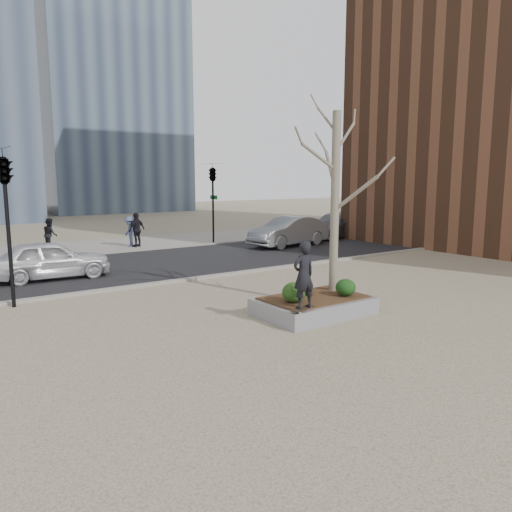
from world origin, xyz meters
TOP-DOWN VIEW (x-y plane):
  - ground at (0.00, 0.00)m, footprint 120.00×120.00m
  - street at (0.00, 10.00)m, footprint 60.00×8.00m
  - far_sidewalk at (0.00, 17.00)m, footprint 60.00×6.00m
  - planter at (1.00, 0.00)m, footprint 3.00×2.00m
  - planter_mulch at (1.00, 0.00)m, footprint 2.70×1.70m
  - sycamore_tree at (2.00, 0.30)m, footprint 2.80×2.80m
  - shrub_left at (0.17, -0.16)m, footprint 0.62×0.62m
  - shrub_middle at (0.95, 0.37)m, footprint 0.52×0.52m
  - shrub_right at (1.77, -0.42)m, footprint 0.55×0.55m
  - skateboard at (-0.10, -0.83)m, footprint 0.80×0.42m
  - skateboarder at (-0.10, -0.83)m, footprint 0.62×0.42m
  - police_car at (-3.64, 9.15)m, footprint 4.28×1.95m
  - car_silver at (9.17, 11.09)m, footprint 4.98×2.27m
  - car_third at (14.14, 12.65)m, footprint 5.48×3.52m
  - pedestrian_a at (-1.81, 16.87)m, footprint 0.65×0.82m
  - pedestrian_b at (2.02, 15.83)m, footprint 0.62×1.06m
  - pedestrian_c at (2.30, 15.52)m, footprint 1.16×0.83m
  - traffic_light_near at (-5.50, 5.60)m, footprint 0.60×2.48m
  - traffic_light_far at (6.50, 14.60)m, footprint 0.60×2.48m

SIDE VIEW (x-z plane):
  - ground at x=0.00m, z-range 0.00..0.00m
  - street at x=0.00m, z-range 0.00..0.02m
  - far_sidewalk at x=0.00m, z-range 0.00..0.02m
  - planter at x=1.00m, z-range 0.00..0.45m
  - planter_mulch at x=1.00m, z-range 0.45..0.49m
  - skateboard at x=-0.10m, z-range 0.45..0.53m
  - shrub_middle at x=0.95m, z-range 0.49..0.93m
  - shrub_right at x=1.77m, z-range 0.49..0.96m
  - police_car at x=-3.64m, z-range 0.02..1.45m
  - shrub_left at x=0.17m, z-range 0.49..1.02m
  - car_third at x=14.14m, z-range 0.02..1.50m
  - car_silver at x=9.17m, z-range 0.02..1.61m
  - pedestrian_b at x=2.02m, z-range 0.02..1.64m
  - pedestrian_a at x=-1.81m, z-range 0.02..1.67m
  - pedestrian_c at x=2.30m, z-range 0.02..1.85m
  - skateboarder at x=-0.10m, z-range 0.53..2.18m
  - traffic_light_near at x=-5.50m, z-range 0.00..4.50m
  - traffic_light_far at x=6.50m, z-range 0.00..4.50m
  - sycamore_tree at x=2.00m, z-range 0.49..7.09m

